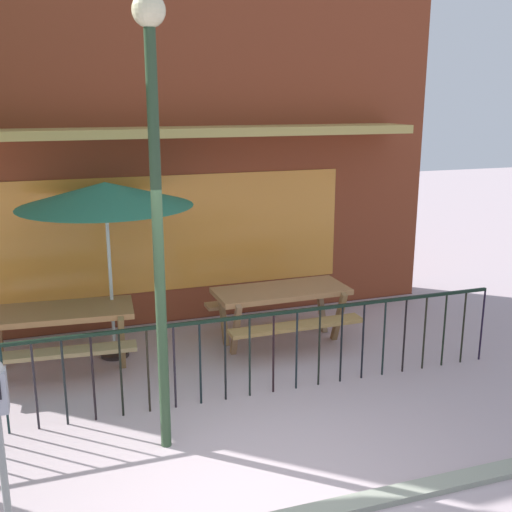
{
  "coord_description": "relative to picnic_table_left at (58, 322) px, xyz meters",
  "views": [
    {
      "loc": [
        -1.39,
        -4.33,
        3.27
      ],
      "look_at": [
        0.77,
        2.1,
        1.52
      ],
      "focal_mm": 43.11,
      "sensor_mm": 36.0,
      "label": 1
    }
  ],
  "objects": [
    {
      "name": "ground",
      "position": [
        1.43,
        -3.13,
        -0.61
      ],
      "size": [
        40.0,
        40.0,
        0.0
      ],
      "primitive_type": "plane",
      "color": "#B4A0A6"
    },
    {
      "name": "pub_storefront",
      "position": [
        1.43,
        1.46,
        1.98
      ],
      "size": [
        8.75,
        1.27,
        5.2
      ],
      "color": "#58241A",
      "rests_on": "ground"
    },
    {
      "name": "patio_fence_front",
      "position": [
        1.43,
        -1.43,
        0.05
      ],
      "size": [
        7.37,
        0.04,
        0.97
      ],
      "color": "black",
      "rests_on": "ground"
    },
    {
      "name": "picnic_table_left",
      "position": [
        0.0,
        0.0,
        0.0
      ],
      "size": [
        1.9,
        1.5,
        0.79
      ],
      "color": "#A57142",
      "rests_on": "ground"
    },
    {
      "name": "picnic_table_right",
      "position": [
        2.88,
        -0.08,
        0.0
      ],
      "size": [
        1.83,
        1.39,
        0.79
      ],
      "color": "#A47144",
      "rests_on": "ground"
    },
    {
      "name": "patio_umbrella",
      "position": [
        0.67,
        0.18,
        1.51
      ],
      "size": [
        2.14,
        2.14,
        2.28
      ],
      "color": "black",
      "rests_on": "ground"
    },
    {
      "name": "street_lamp",
      "position": [
        0.91,
        -2.14,
        2.05
      ],
      "size": [
        0.28,
        0.28,
        4.1
      ],
      "color": "#2B4329",
      "rests_on": "ground"
    }
  ]
}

